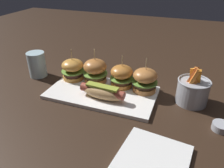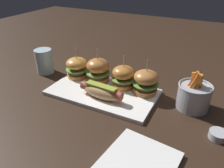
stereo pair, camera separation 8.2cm
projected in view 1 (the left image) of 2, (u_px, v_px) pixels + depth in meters
The scene contains 11 objects.
ground_plane at pixel (102, 94), 0.86m from camera, with size 3.00×3.00×0.00m, color black.
platter_main at pixel (102, 93), 0.85m from camera, with size 0.42×0.23×0.01m, color white.
hot_dog at pixel (102, 92), 0.79m from camera, with size 0.17×0.06×0.05m.
slider_far_left at pixel (73, 69), 0.92m from camera, with size 0.10×0.10×0.13m.
slider_center_left at pixel (95, 71), 0.90m from camera, with size 0.10×0.10×0.14m.
slider_center_right at pixel (122, 76), 0.87m from camera, with size 0.09×0.09×0.13m.
slider_far_right at pixel (145, 80), 0.83m from camera, with size 0.10×0.10×0.14m.
fries_bucket at pixel (193, 91), 0.78m from camera, with size 0.12×0.12×0.14m.
sauce_ramekin at pixel (221, 127), 0.67m from camera, with size 0.05×0.05×0.02m.
side_plate at pixel (153, 159), 0.57m from camera, with size 0.18×0.18×0.01m, color white.
water_glass at pixel (37, 64), 0.97m from camera, with size 0.08×0.08×0.11m, color silver.
Camera 1 is at (0.29, -0.67, 0.45)m, focal length 34.77 mm.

